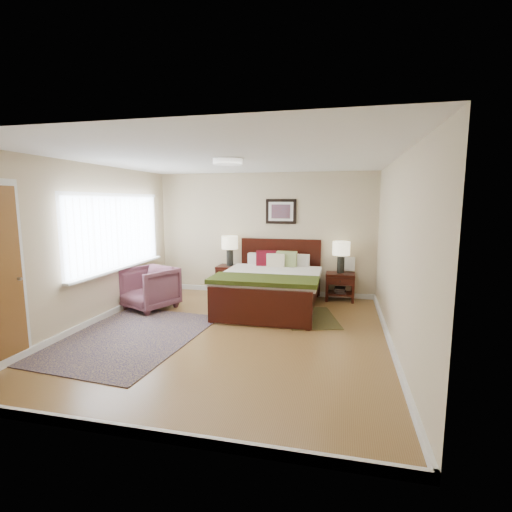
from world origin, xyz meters
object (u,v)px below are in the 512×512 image
Objects in this scene: lamp_right at (341,251)px; rug_persian at (130,337)px; bed at (271,279)px; armchair at (149,288)px; lamp_left at (230,245)px; nightstand_left at (230,272)px; nightstand_right at (340,283)px.

rug_persian is at bearing -136.97° from lamp_right.
bed is 2.56× the size of armchair.
lamp_left reaches higher than rug_persian.
nightstand_left is 2.82m from rug_persian.
armchair is (-2.13, -0.53, -0.15)m from bed.
armchair is (-3.34, -1.34, 0.04)m from nightstand_right.
lamp_left is 2.24m from lamp_right.
lamp_left reaches higher than nightstand_left.
lamp_right is at bearing 45.61° from armchair.
armchair is at bearing -158.19° from nightstand_right.
lamp_right is 0.73× the size of armchair.
nightstand_left is 0.72× the size of armchair.
nightstand_right is 3.99m from rug_persian.
nightstand_right is at bearing 33.55° from bed.
nightstand_left is at bearing 73.87° from armchair.
rug_persian is at bearing -104.05° from nightstand_left.
nightstand_left reaches higher than nightstand_right.
bed reaches higher than rug_persian.
rug_persian is (-2.91, -2.70, -0.34)m from nightstand_right.
bed is 1.47m from nightstand_right.
lamp_left is 1.00× the size of lamp_right.
rug_persian is (-1.70, -1.90, -0.52)m from bed.
lamp_left is 0.24× the size of rug_persian.
nightstand_right is (2.24, 0.01, -0.14)m from nightstand_left.
rug_persian is at bearing -103.94° from lamp_left.
armchair is (-1.11, -1.35, -0.65)m from lamp_left.
lamp_right reaches higher than armchair.
lamp_right is 0.24× the size of rug_persian.
lamp_left reaches higher than bed.
armchair is at bearing -157.99° from lamp_right.
lamp_left is (0.00, 0.02, 0.55)m from nightstand_left.
rug_persian is (0.43, -1.37, -0.37)m from armchair.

